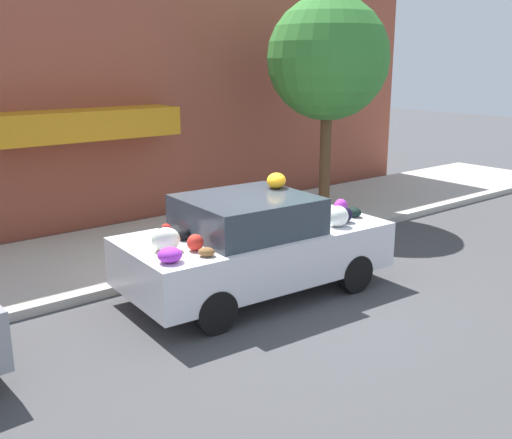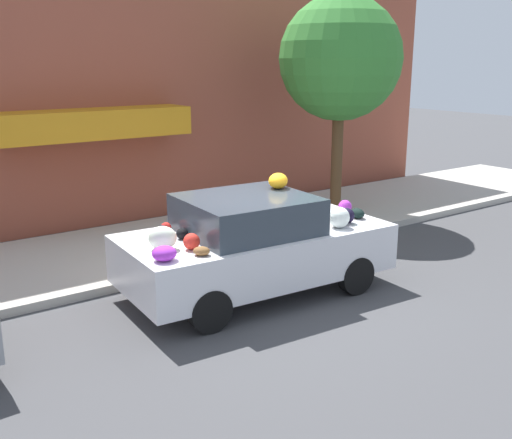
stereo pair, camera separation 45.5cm
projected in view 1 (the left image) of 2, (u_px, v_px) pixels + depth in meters
The scene contains 6 objects.
ground_plane at pixel (252, 290), 9.03m from camera, with size 60.00×60.00×0.00m, color #424244.
sidewalk_curb at pixel (162, 244), 11.05m from camera, with size 24.00×3.20×0.13m.
building_facade at pixel (97, 74), 11.92m from camera, with size 18.00×1.20×6.29m.
street_tree at pixel (328, 59), 12.43m from camera, with size 2.56×2.56×4.54m.
fire_hydrant at pixel (276, 217), 11.34m from camera, with size 0.20×0.20×0.70m.
art_car at pixel (254, 244), 8.75m from camera, with size 4.03×2.05×1.72m.
Camera 1 is at (-5.25, -6.62, 3.36)m, focal length 42.00 mm.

